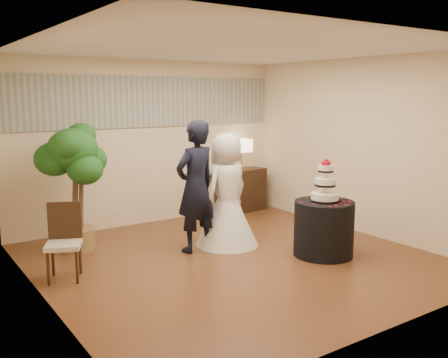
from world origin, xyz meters
TOP-DOWN VIEW (x-y plane):
  - floor at (0.00, 0.00)m, footprint 5.00×5.00m
  - ceiling at (0.00, 0.00)m, footprint 5.00×5.00m
  - wall_back at (0.00, 2.50)m, footprint 5.00×0.06m
  - wall_front at (0.00, -2.50)m, footprint 5.00×0.06m
  - wall_left at (-2.50, 0.00)m, footprint 0.06×5.00m
  - wall_right at (2.50, 0.00)m, footprint 0.06×5.00m
  - mural_border at (0.00, 2.48)m, footprint 4.90×0.02m
  - groom at (-0.22, 0.65)m, footprint 0.76×0.58m
  - bride at (0.31, 0.63)m, footprint 1.14×1.14m
  - cake_table at (1.14, -0.54)m, footprint 0.87×0.87m
  - wedding_cake at (1.14, -0.54)m, footprint 0.39×0.39m
  - console at (1.78, 2.28)m, footprint 1.03×0.57m
  - table_lamp at (1.78, 2.28)m, footprint 0.31×0.31m
  - ficus_tree at (-1.63, 1.64)m, footprint 1.06×1.06m
  - side_chair at (-2.13, 0.56)m, footprint 0.57×0.58m

SIDE VIEW (x-z plane):
  - floor at x=0.00m, z-range 0.00..0.00m
  - cake_table at x=1.14m, z-range 0.00..0.77m
  - console at x=1.78m, z-range 0.00..0.81m
  - side_chair at x=-2.13m, z-range 0.00..0.93m
  - bride at x=0.31m, z-range 0.00..1.68m
  - ficus_tree at x=-1.63m, z-range 0.00..1.86m
  - groom at x=-0.22m, z-range 0.00..1.87m
  - wedding_cake at x=1.14m, z-range 0.77..1.36m
  - table_lamp at x=1.78m, z-range 0.81..1.39m
  - wall_back at x=0.00m, z-range 0.00..2.80m
  - wall_front at x=0.00m, z-range 0.00..2.80m
  - wall_left at x=-2.50m, z-range 0.00..2.80m
  - wall_right at x=2.50m, z-range 0.00..2.80m
  - mural_border at x=0.00m, z-range 1.68..2.52m
  - ceiling at x=0.00m, z-range 2.80..2.80m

